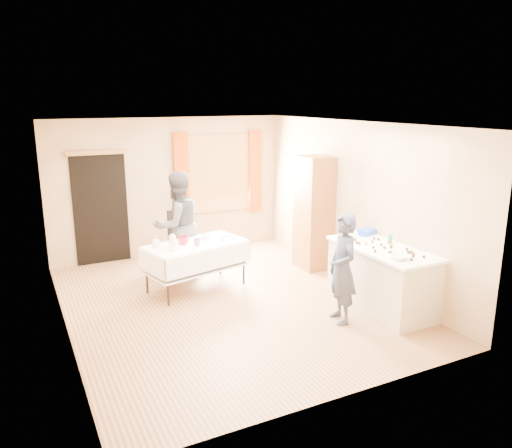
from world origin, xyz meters
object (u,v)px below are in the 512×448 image
counter (382,278)px  chair (184,251)px  cabinet (314,213)px  woman (178,225)px  girl (342,269)px  party_table (196,262)px

counter → chair: chair is taller
cabinet → woman: cabinet is taller
girl → woman: 3.01m
chair → girl: size_ratio=0.70×
counter → woman: (-2.19, 2.55, 0.44)m
counter → girl: size_ratio=1.13×
girl → woman: bearing=-140.4°
chair → girl: (1.19, -3.04, 0.43)m
cabinet → girl: size_ratio=1.33×
chair → woman: (-0.22, -0.38, 0.58)m
cabinet → girl: (-0.88, -2.06, -0.25)m
chair → girl: 3.29m
counter → woman: size_ratio=0.94×
party_table → woman: (-0.07, 0.66, 0.45)m
cabinet → girl: cabinet is taller
chair → girl: girl is taller
chair → woman: bearing=-127.7°
cabinet → woman: bearing=165.5°
party_table → girl: bearing=-69.6°
cabinet → counter: 2.03m
counter → woman: bearing=130.7°
cabinet → woman: size_ratio=1.11×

